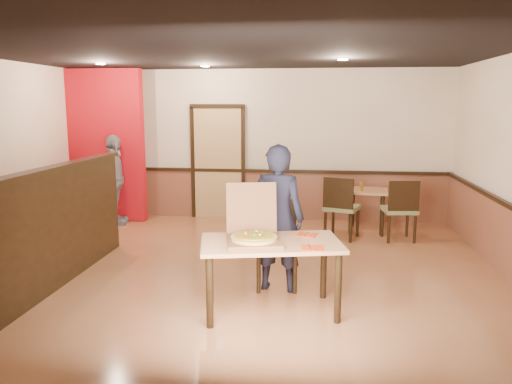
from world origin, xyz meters
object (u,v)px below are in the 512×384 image
passerby (114,180)px  condiment (361,186)px  pizza_box (253,235)px  side_chair_left (341,205)px  main_table (271,252)px  side_chair_right (400,208)px  diner (278,218)px  side_table (367,199)px  diner_chair (276,240)px

passerby → condiment: size_ratio=11.93×
passerby → pizza_box: 4.66m
side_chair_left → passerby: passerby is taller
main_table → condiment: 3.72m
passerby → condiment: (4.38, -0.02, -0.03)m
main_table → side_chair_right: side_chair_right is taller
diner → condiment: (1.19, 2.87, -0.07)m
side_table → passerby: size_ratio=0.46×
diner_chair → pizza_box: size_ratio=1.40×
main_table → diner: diner is taller
main_table → side_chair_right: 3.48m
pizza_box → condiment: pizza_box is taller
main_table → pizza_box: bearing=177.3°
main_table → condiment: size_ratio=11.52×
passerby → diner_chair: bearing=-140.4°
side_table → pizza_box: pizza_box is taller
side_chair_left → pizza_box: bearing=90.5°
side_table → diner_chair: bearing=-115.3°
diner_chair → passerby: size_ratio=0.63×
side_chair_left → diner: bearing=89.6°
side_chair_right → side_table: side_chair_right is taller
side_chair_left → side_table: 0.78m
diner → passerby: bearing=-34.7°
main_table → passerby: (-3.17, 3.54, 0.16)m
side_chair_right → passerby: bearing=-13.4°
condiment → main_table: bearing=-108.9°
side_chair_left → condiment: size_ratio=7.53×
diner_chair → diner: bearing=-87.1°
side_chair_left → pizza_box: size_ratio=1.40×
diner → main_table: bearing=96.1°
side_table → condiment: 0.28m
diner_chair → diner: (0.02, -0.15, 0.30)m
side_chair_right → diner: size_ratio=0.58×
side_chair_left → passerby: size_ratio=0.63×
diner_chair → side_table: diner_chair is taller
side_chair_right → pizza_box: size_ratio=1.36×
diner_chair → side_chair_left: size_ratio=1.00×
side_table → side_chair_right: bearing=-53.6°
passerby → pizza_box: passerby is taller
main_table → diner_chair: diner_chair is taller
pizza_box → main_table: bearing=-2.9°
pizza_box → passerby: bearing=117.9°
diner_chair → side_table: size_ratio=1.38×
diner → passerby: size_ratio=1.06×
side_chair_right → diner: (-1.76, -2.34, 0.32)m
side_chair_right → side_table: 0.77m
side_chair_left → side_chair_right: bearing=-161.0°
main_table → side_chair_right: (1.78, 2.99, -0.11)m
side_table → pizza_box: (-1.50, -3.64, 0.29)m
side_chair_left → pizza_box: pizza_box is taller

